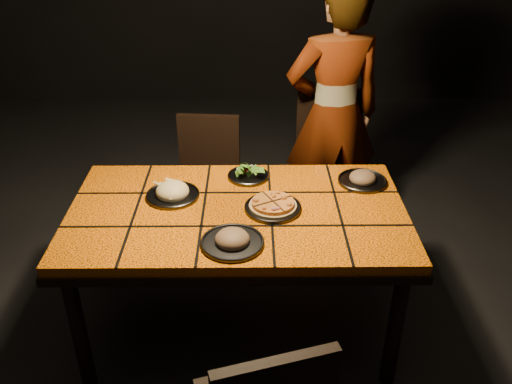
{
  "coord_description": "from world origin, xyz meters",
  "views": [
    {
      "loc": [
        0.07,
        -2.19,
        2.11
      ],
      "look_at": [
        0.09,
        0.04,
        0.82
      ],
      "focal_mm": 38.0,
      "sensor_mm": 36.0,
      "label": 1
    }
  ],
  "objects_px": {
    "plate_pizza": "(273,206)",
    "plate_pasta": "(173,193)",
    "chair_far_left": "(208,175)",
    "chair_far_right": "(330,154)",
    "diner": "(333,115)",
    "dining_table": "(238,223)"
  },
  "relations": [
    {
      "from": "chair_far_right",
      "to": "plate_pizza",
      "type": "height_order",
      "value": "chair_far_right"
    },
    {
      "from": "dining_table",
      "to": "chair_far_right",
      "type": "bearing_deg",
      "value": 59.94
    },
    {
      "from": "diner",
      "to": "plate_pizza",
      "type": "relative_size",
      "value": 5.49
    },
    {
      "from": "chair_far_right",
      "to": "plate_pasta",
      "type": "bearing_deg",
      "value": -136.81
    },
    {
      "from": "dining_table",
      "to": "plate_pizza",
      "type": "relative_size",
      "value": 5.31
    },
    {
      "from": "chair_far_right",
      "to": "chair_far_left",
      "type": "bearing_deg",
      "value": -168.25
    },
    {
      "from": "diner",
      "to": "plate_pasta",
      "type": "height_order",
      "value": "diner"
    },
    {
      "from": "dining_table",
      "to": "chair_far_right",
      "type": "relative_size",
      "value": 1.7
    },
    {
      "from": "chair_far_left",
      "to": "chair_far_right",
      "type": "height_order",
      "value": "chair_far_right"
    },
    {
      "from": "chair_far_right",
      "to": "plate_pizza",
      "type": "distance_m",
      "value": 1.11
    },
    {
      "from": "dining_table",
      "to": "diner",
      "type": "bearing_deg",
      "value": 58.67
    },
    {
      "from": "chair_far_left",
      "to": "chair_far_right",
      "type": "distance_m",
      "value": 0.81
    },
    {
      "from": "dining_table",
      "to": "plate_pizza",
      "type": "bearing_deg",
      "value": -2.31
    },
    {
      "from": "dining_table",
      "to": "plate_pasta",
      "type": "xyz_separation_m",
      "value": [
        -0.32,
        0.11,
        0.1
      ]
    },
    {
      "from": "plate_pizza",
      "to": "chair_far_left",
      "type": "bearing_deg",
      "value": 114.49
    },
    {
      "from": "dining_table",
      "to": "chair_far_left",
      "type": "xyz_separation_m",
      "value": [
        -0.21,
        0.82,
        -0.18
      ]
    },
    {
      "from": "chair_far_left",
      "to": "chair_far_right",
      "type": "bearing_deg",
      "value": 18.15
    },
    {
      "from": "plate_pizza",
      "to": "plate_pasta",
      "type": "relative_size",
      "value": 1.16
    },
    {
      "from": "dining_table",
      "to": "diner",
      "type": "distance_m",
      "value": 1.12
    },
    {
      "from": "diner",
      "to": "chair_far_left",
      "type": "bearing_deg",
      "value": -1.25
    },
    {
      "from": "dining_table",
      "to": "chair_far_left",
      "type": "relative_size",
      "value": 1.89
    },
    {
      "from": "chair_far_left",
      "to": "plate_pasta",
      "type": "height_order",
      "value": "chair_far_left"
    }
  ]
}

